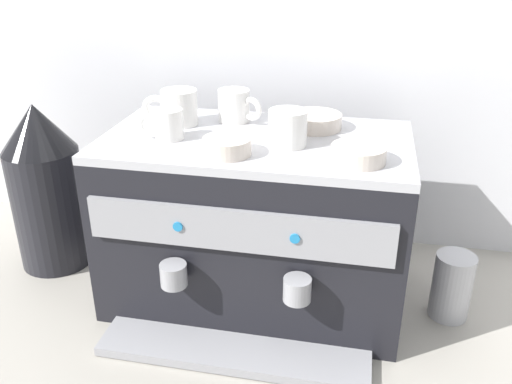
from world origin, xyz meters
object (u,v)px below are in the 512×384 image
ceramic_cup_2 (288,127)px  coffee_grinder (46,187)px  ceramic_cup_0 (177,107)px  ceramic_bowl_0 (358,154)px  ceramic_bowl_2 (227,147)px  ceramic_cup_1 (167,124)px  milk_pitcher (452,286)px  ceramic_bowl_1 (315,121)px  ceramic_cup_3 (235,106)px  espresso_machine (256,221)px

ceramic_cup_2 → coffee_grinder: size_ratio=0.28×
ceramic_cup_0 → ceramic_bowl_0: bearing=-20.3°
ceramic_cup_2 → ceramic_cup_0: bearing=162.5°
ceramic_cup_2 → ceramic_bowl_2: size_ratio=1.24×
ceramic_cup_1 → milk_pitcher: size_ratio=0.60×
ceramic_bowl_1 → coffee_grinder: size_ratio=0.28×
ceramic_cup_2 → ceramic_cup_3: 0.20m
ceramic_bowl_2 → milk_pitcher: ceramic_bowl_2 is taller
ceramic_bowl_0 → ceramic_bowl_1: size_ratio=0.88×
coffee_grinder → ceramic_bowl_1: bearing=4.6°
ceramic_bowl_2 → milk_pitcher: bearing=12.6°
coffee_grinder → ceramic_cup_2: bearing=-5.8°
espresso_machine → ceramic_bowl_1: bearing=38.6°
espresso_machine → coffee_grinder: (-0.56, 0.04, 0.02)m
ceramic_cup_0 → coffee_grinder: size_ratio=0.28×
coffee_grinder → ceramic_bowl_2: bearing=-15.7°
ceramic_bowl_0 → ceramic_cup_3: bearing=145.5°
ceramic_bowl_1 → ceramic_bowl_2: size_ratio=1.24×
ceramic_cup_1 → ceramic_bowl_1: (0.30, 0.14, -0.02)m
ceramic_cup_2 → ceramic_bowl_1: bearing=69.3°
ceramic_bowl_1 → milk_pitcher: ceramic_bowl_1 is taller
milk_pitcher → ceramic_cup_2: bearing=-175.8°
ceramic_bowl_0 → ceramic_bowl_2: ceramic_bowl_2 is taller
ceramic_cup_0 → milk_pitcher: (0.66, -0.06, -0.37)m
ceramic_cup_2 → ceramic_cup_3: same height
ceramic_cup_0 → coffee_grinder: 0.43m
ceramic_cup_3 → ceramic_cup_0: bearing=-159.8°
ceramic_cup_1 → ceramic_bowl_0: size_ratio=0.89×
ceramic_cup_3 → ceramic_bowl_2: 0.22m
ceramic_cup_1 → ceramic_cup_3: (0.12, 0.15, 0.01)m
ceramic_cup_1 → ceramic_cup_3: size_ratio=0.86×
espresso_machine → milk_pitcher: 0.47m
ceramic_bowl_2 → ceramic_cup_1: bearing=156.5°
ceramic_bowl_0 → ceramic_bowl_2: size_ratio=1.09×
ceramic_cup_0 → coffee_grinder: bearing=-176.8°
ceramic_cup_1 → milk_pitcher: bearing=4.1°
espresso_machine → ceramic_cup_3: 0.28m
ceramic_cup_0 → ceramic_cup_2: 0.28m
ceramic_cup_0 → ceramic_bowl_2: (0.16, -0.17, -0.02)m
ceramic_cup_2 → ceramic_bowl_2: bearing=-143.3°
ceramic_bowl_0 → ceramic_bowl_2: 0.26m
ceramic_cup_3 → ceramic_bowl_1: ceramic_cup_3 is taller
ceramic_cup_0 → ceramic_bowl_2: 0.23m
ceramic_cup_1 → ceramic_bowl_1: ceramic_cup_1 is taller
ceramic_bowl_0 → ceramic_cup_2: bearing=154.8°
ceramic_bowl_1 → ceramic_bowl_2: 0.25m
ceramic_cup_3 → ceramic_bowl_0: bearing=-34.5°
ceramic_cup_1 → ceramic_bowl_2: 0.16m
ceramic_cup_1 → ceramic_bowl_0: 0.41m
ceramic_bowl_1 → ceramic_cup_0: bearing=-173.8°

